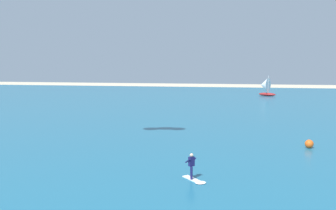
# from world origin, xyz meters

# --- Properties ---
(ocean) EXTENTS (160.00, 90.00, 0.10)m
(ocean) POSITION_xyz_m (0.00, 49.04, 0.05)
(ocean) COLOR #1E607F
(ocean) RESTS_ON ground
(kitesurfer) EXTENTS (1.72, 1.84, 1.67)m
(kitesurfer) POSITION_xyz_m (2.73, 11.70, 0.70)
(kitesurfer) COLOR white
(kitesurfer) RESTS_ON ocean
(sailboat_trailing) EXTENTS (3.88, 3.47, 4.35)m
(sailboat_trailing) POSITION_xyz_m (12.95, 69.48, 2.09)
(sailboat_trailing) COLOR maroon
(sailboat_trailing) RESTS_ON ocean
(marker_buoy) EXTENTS (0.73, 0.73, 0.73)m
(marker_buoy) POSITION_xyz_m (11.83, 21.69, 0.46)
(marker_buoy) COLOR #E55919
(marker_buoy) RESTS_ON ocean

